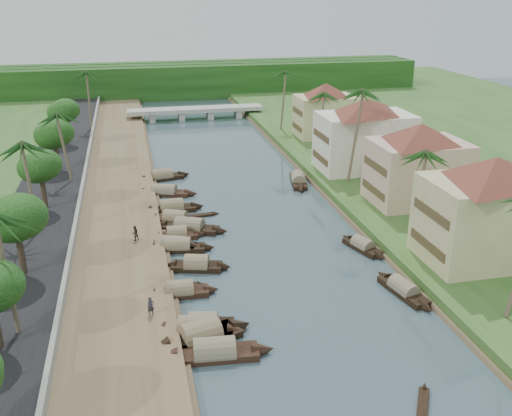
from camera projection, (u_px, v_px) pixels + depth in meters
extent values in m
plane|color=#3B5059|center=(288.00, 279.00, 53.93)|extent=(220.00, 220.00, 0.00)
cube|color=brown|center=(116.00, 213.00, 68.73)|extent=(10.00, 180.00, 0.80)
cube|color=#2E5522|center=(385.00, 190.00, 75.77)|extent=(16.00, 180.00, 1.20)
cube|color=black|center=(42.00, 216.00, 66.89)|extent=(8.00, 180.00, 1.40)
cube|color=gray|center=(79.00, 208.00, 67.53)|extent=(0.40, 180.00, 1.10)
cube|color=#10340E|center=(184.00, 83.00, 138.90)|extent=(120.00, 4.00, 8.00)
cube|color=#10340E|center=(182.00, 80.00, 143.45)|extent=(120.00, 4.00, 8.00)
cube|color=#10340E|center=(180.00, 77.00, 148.00)|extent=(120.00, 4.00, 8.00)
cube|color=#A4A49A|center=(195.00, 110.00, 118.70)|extent=(28.00, 4.00, 0.80)
cube|color=#A4A49A|center=(152.00, 117.00, 117.27)|extent=(1.20, 3.50, 1.80)
cube|color=#A4A49A|center=(181.00, 115.00, 118.49)|extent=(1.20, 3.50, 1.80)
cube|color=#A4A49A|center=(210.00, 114.00, 119.71)|extent=(1.20, 3.50, 1.80)
cube|color=#A4A49A|center=(238.00, 113.00, 120.93)|extent=(1.20, 3.50, 1.80)
cube|color=beige|center=(488.00, 220.00, 54.09)|extent=(12.00, 8.00, 8.00)
pyramid|color=brown|center=(496.00, 169.00, 52.24)|extent=(14.85, 14.85, 2.20)
cube|color=#4C3D23|center=(427.00, 245.00, 53.58)|extent=(0.10, 6.40, 0.90)
cube|color=#4C3D23|center=(431.00, 213.00, 52.42)|extent=(0.10, 6.40, 0.90)
cube|color=#D1AA94|center=(417.00, 172.00, 68.93)|extent=(11.00, 8.00, 7.50)
pyramid|color=brown|center=(421.00, 133.00, 67.18)|extent=(14.11, 14.11, 2.20)
cube|color=#4C3D23|center=(373.00, 190.00, 68.49)|extent=(0.10, 6.40, 0.90)
cube|color=#4C3D23|center=(375.00, 166.00, 67.40)|extent=(0.10, 6.40, 0.90)
cube|color=silver|center=(364.00, 142.00, 81.38)|extent=(13.00, 8.00, 8.00)
pyramid|color=brown|center=(367.00, 106.00, 79.53)|extent=(15.59, 15.59, 2.20)
cube|color=#4C3D23|center=(320.00, 158.00, 80.77)|extent=(0.10, 6.40, 0.90)
cube|color=#4C3D23|center=(321.00, 136.00, 79.61)|extent=(0.10, 6.40, 0.90)
cube|color=beige|center=(325.00, 116.00, 99.95)|extent=(10.00, 7.00, 7.00)
pyramid|color=brown|center=(326.00, 90.00, 98.29)|extent=(12.62, 12.62, 2.20)
cube|color=#4C3D23|center=(297.00, 127.00, 99.56)|extent=(0.10, 5.60, 0.90)
cube|color=#4C3D23|center=(297.00, 111.00, 98.55)|extent=(0.10, 5.60, 0.90)
cube|color=black|center=(215.00, 355.00, 42.53)|extent=(6.74, 2.62, 0.70)
cone|color=black|center=(263.00, 350.00, 42.95)|extent=(2.04, 2.00, 2.06)
cone|color=black|center=(165.00, 358.00, 42.05)|extent=(2.04, 2.00, 2.06)
cylinder|color=#7B725C|center=(215.00, 351.00, 42.39)|extent=(5.20, 2.56, 2.13)
cube|color=black|center=(201.00, 339.00, 44.51)|extent=(6.65, 3.78, 0.70)
cone|color=black|center=(241.00, 326.00, 45.99)|extent=(2.29, 2.42, 2.22)
cone|color=black|center=(158.00, 350.00, 42.98)|extent=(2.29, 2.42, 2.22)
cylinder|color=#826F53|center=(201.00, 334.00, 44.38)|extent=(5.24, 3.49, 2.33)
cube|color=black|center=(196.00, 332.00, 45.42)|extent=(6.25, 3.36, 0.70)
cone|color=black|center=(238.00, 332.00, 45.25)|extent=(2.09, 2.07, 1.87)
cone|color=black|center=(155.00, 330.00, 45.53)|extent=(2.09, 2.07, 1.87)
cylinder|color=#826F53|center=(196.00, 328.00, 45.28)|extent=(4.91, 3.07, 1.94)
cube|color=black|center=(203.00, 325.00, 46.24)|extent=(5.19, 2.63, 0.70)
cone|color=black|center=(237.00, 325.00, 46.21)|extent=(1.70, 1.70, 1.58)
cone|color=black|center=(169.00, 325.00, 46.22)|extent=(1.70, 1.70, 1.58)
cylinder|color=#7B725C|center=(203.00, 321.00, 46.11)|extent=(4.06, 2.44, 1.65)
cube|color=black|center=(180.00, 294.00, 51.03)|extent=(5.22, 1.96, 0.70)
cone|color=black|center=(212.00, 290.00, 51.48)|extent=(1.56, 1.63, 1.74)
cone|color=black|center=(147.00, 296.00, 50.53)|extent=(1.56, 1.63, 1.74)
cylinder|color=#826F53|center=(180.00, 290.00, 50.89)|extent=(4.01, 1.98, 1.82)
cube|color=black|center=(197.00, 267.00, 55.82)|extent=(5.21, 3.10, 0.70)
cone|color=black|center=(224.00, 267.00, 55.68)|extent=(1.84, 2.01, 1.85)
cone|color=black|center=(169.00, 266.00, 55.91)|extent=(1.84, 2.01, 1.85)
cylinder|color=#826F53|center=(197.00, 264.00, 55.68)|extent=(4.11, 2.87, 1.96)
cube|color=black|center=(173.00, 247.00, 60.14)|extent=(5.12, 3.29, 0.70)
cone|color=black|center=(198.00, 248.00, 59.77)|extent=(1.86, 1.95, 1.71)
cone|color=black|center=(149.00, 245.00, 60.44)|extent=(1.86, 1.95, 1.71)
cylinder|color=#7B725C|center=(173.00, 244.00, 60.00)|extent=(4.08, 2.96, 1.79)
cube|color=black|center=(178.00, 249.00, 59.78)|extent=(5.95, 2.89, 0.70)
cone|color=black|center=(208.00, 248.00, 59.81)|extent=(1.93, 1.91, 1.80)
cone|color=black|center=(147.00, 248.00, 59.69)|extent=(1.93, 1.91, 1.80)
cylinder|color=#826F53|center=(178.00, 246.00, 59.64)|extent=(4.65, 2.69, 1.87)
cube|color=black|center=(177.00, 237.00, 62.72)|extent=(4.63, 1.95, 0.70)
cone|color=black|center=(200.00, 234.00, 63.07)|extent=(1.42, 1.60, 1.67)
cone|color=black|center=(154.00, 237.00, 62.31)|extent=(1.42, 1.60, 1.67)
cylinder|color=#826F53|center=(177.00, 233.00, 62.58)|extent=(3.56, 1.96, 1.76)
cube|color=black|center=(189.00, 229.00, 64.65)|extent=(6.81, 4.63, 0.70)
cone|color=black|center=(221.00, 231.00, 63.85)|extent=(2.46, 2.41, 1.98)
cone|color=black|center=(159.00, 226.00, 65.39)|extent=(2.46, 2.41, 1.98)
cylinder|color=#7B725C|center=(189.00, 226.00, 64.51)|extent=(5.44, 4.03, 2.05)
cube|color=black|center=(175.00, 221.00, 66.95)|extent=(5.82, 4.00, 0.70)
cone|color=black|center=(201.00, 222.00, 66.31)|extent=(2.15, 2.17, 1.82)
cone|color=black|center=(151.00, 218.00, 67.53)|extent=(2.15, 2.17, 1.82)
cylinder|color=#826F53|center=(175.00, 218.00, 66.81)|extent=(4.66, 3.51, 1.90)
cube|color=black|center=(172.00, 210.00, 70.22)|extent=(5.97, 2.30, 0.70)
cone|color=black|center=(198.00, 207.00, 71.00)|extent=(1.80, 1.90, 2.00)
cone|color=black|center=(145.00, 212.00, 69.38)|extent=(1.80, 1.90, 2.00)
cylinder|color=#826F53|center=(172.00, 207.00, 70.08)|extent=(4.59, 2.32, 2.10)
cube|color=black|center=(164.00, 194.00, 75.75)|extent=(6.86, 3.78, 0.70)
cone|color=black|center=(192.00, 194.00, 75.41)|extent=(2.29, 2.15, 1.87)
cone|color=black|center=(137.00, 192.00, 76.04)|extent=(2.29, 2.15, 1.87)
cylinder|color=#7B725C|center=(164.00, 191.00, 75.61)|extent=(5.40, 3.37, 1.92)
cube|color=black|center=(162.00, 178.00, 81.84)|extent=(6.27, 3.07, 0.70)
cone|color=black|center=(185.00, 175.00, 83.06)|extent=(2.04, 2.06, 1.95)
cone|color=black|center=(139.00, 181.00, 80.56)|extent=(2.04, 2.06, 1.95)
cylinder|color=#826F53|center=(162.00, 176.00, 81.70)|extent=(4.89, 2.88, 2.03)
cube|color=black|center=(403.00, 292.00, 51.33)|extent=(2.74, 6.00, 0.70)
cone|color=black|center=(382.00, 276.00, 54.05)|extent=(1.77, 1.90, 1.67)
cone|color=black|center=(427.00, 308.00, 48.56)|extent=(1.77, 1.90, 1.67)
cylinder|color=#7B725C|center=(404.00, 288.00, 51.20)|extent=(2.54, 4.67, 1.71)
cube|color=black|center=(363.00, 248.00, 59.99)|extent=(3.01, 5.15, 0.70)
cone|color=black|center=(346.00, 238.00, 62.15)|extent=(1.77, 1.78, 1.56)
cone|color=black|center=(380.00, 257.00, 57.78)|extent=(1.77, 1.78, 1.56)
cylinder|color=#7B725C|center=(363.00, 245.00, 59.85)|extent=(2.71, 4.07, 1.62)
cube|color=black|center=(298.00, 182.00, 80.35)|extent=(3.16, 6.97, 0.70)
cone|color=black|center=(296.00, 173.00, 83.81)|extent=(2.06, 2.20, 1.95)
cone|color=black|center=(301.00, 190.00, 76.84)|extent=(2.06, 2.20, 1.95)
cylinder|color=#7B725C|center=(298.00, 179.00, 80.22)|extent=(2.94, 5.43, 2.00)
cube|color=black|center=(422.00, 407.00, 37.37)|extent=(2.57, 3.64, 0.35)
cone|color=black|center=(424.00, 387.00, 39.27)|extent=(1.09, 1.18, 0.70)
cube|color=black|center=(182.00, 286.00, 52.56)|extent=(3.23, 0.95, 0.35)
cone|color=black|center=(202.00, 285.00, 52.80)|extent=(0.85, 0.77, 0.71)
cone|color=black|center=(163.00, 287.00, 52.33)|extent=(0.85, 0.77, 0.71)
cube|color=black|center=(199.00, 216.00, 68.66)|extent=(3.83, 1.17, 0.35)
cone|color=black|center=(216.00, 214.00, 69.31)|extent=(1.02, 0.85, 0.75)
cone|color=black|center=(182.00, 218.00, 68.02)|extent=(1.02, 0.85, 0.75)
cylinder|color=#6E5E49|center=(417.00, 190.00, 61.09)|extent=(1.30, 0.36, 8.56)
sphere|color=#1B4517|center=(421.00, 153.00, 59.60)|extent=(3.20, 3.20, 3.20)
cylinder|color=#6E5E49|center=(353.00, 137.00, 74.97)|extent=(1.76, 0.36, 12.43)
sphere|color=#1B4517|center=(356.00, 91.00, 72.80)|extent=(3.20, 3.20, 3.20)
cylinder|color=#6E5E49|center=(319.00, 122.00, 91.02)|extent=(1.43, 0.36, 9.10)
sphere|color=#1B4517|center=(320.00, 94.00, 89.43)|extent=(3.20, 3.20, 3.20)
cylinder|color=#6E5E49|center=(8.00, 276.00, 41.52)|extent=(0.67, 0.36, 9.52)
cylinder|color=#6E5E49|center=(32.00, 188.00, 59.24)|extent=(0.82, 0.36, 9.81)
sphere|color=#1B4517|center=(25.00, 144.00, 57.53)|extent=(3.20, 3.20, 3.20)
cylinder|color=#6E5E49|center=(66.00, 147.00, 75.40)|extent=(1.34, 0.36, 9.22)
sphere|color=#1B4517|center=(62.00, 114.00, 73.80)|extent=(3.20, 3.20, 3.20)
cylinder|color=#6E5E49|center=(282.00, 100.00, 104.17)|extent=(1.13, 0.36, 10.62)
sphere|color=#1B4517|center=(283.00, 72.00, 102.32)|extent=(3.20, 3.20, 3.20)
cylinder|color=#6E5E49|center=(89.00, 100.00, 103.69)|extent=(0.43, 0.36, 10.39)
sphere|color=#1B4517|center=(86.00, 72.00, 101.89)|extent=(3.20, 3.20, 3.20)
cylinder|color=#423426|center=(22.00, 255.00, 51.56)|extent=(0.60, 0.60, 3.73)
ellipsoid|color=#10340E|center=(16.00, 218.00, 50.27)|extent=(4.97, 4.97, 4.09)
cylinder|color=#423426|center=(44.00, 194.00, 66.90)|extent=(0.60, 0.60, 3.55)
ellipsoid|color=#10340E|center=(40.00, 166.00, 65.67)|extent=(4.38, 4.38, 3.60)
cylinder|color=#423426|center=(57.00, 158.00, 81.29)|extent=(0.60, 0.60, 3.54)
ellipsoid|color=#10340E|center=(54.00, 134.00, 80.06)|extent=(4.81, 4.81, 3.96)
cylinder|color=#423426|center=(66.00, 132.00, 94.96)|extent=(0.60, 0.60, 3.70)
ellipsoid|color=#10340E|center=(64.00, 111.00, 93.68)|extent=(4.55, 4.55, 3.74)
cylinder|color=#423426|center=(394.00, 154.00, 83.63)|extent=(0.60, 0.60, 3.58)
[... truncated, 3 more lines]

